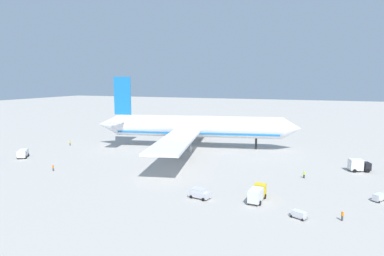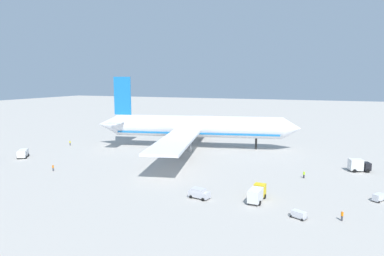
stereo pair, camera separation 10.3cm
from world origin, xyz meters
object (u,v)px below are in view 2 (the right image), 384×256
object	(u,v)px
ground_worker_2	(70,143)
ground_worker_3	(342,216)
ground_worker_4	(304,175)
service_truck_2	(257,193)
service_truck_3	(358,165)
airliner	(194,127)
traffic_cone_1	(139,128)
baggage_cart_1	(299,214)
service_van	(199,193)
baggage_cart_0	(378,197)
ground_worker_1	(53,168)
traffic_cone_0	(257,131)
service_truck_1	(23,153)

from	to	relation	value
ground_worker_2	ground_worker_3	bearing A→B (deg)	-22.13
ground_worker_4	service_truck_2	bearing A→B (deg)	-111.72
ground_worker_4	service_truck_3	bearing A→B (deg)	41.51
ground_worker_2	ground_worker_4	distance (m)	80.02
airliner	traffic_cone_1	xyz separation A→B (m)	(-40.75, 33.22, -6.81)
baggage_cart_1	ground_worker_4	world-z (taller)	ground_worker_4
service_van	baggage_cart_0	size ratio (longest dim) A/B	1.37
airliner	baggage_cart_1	bearing A→B (deg)	-52.71
service_truck_2	ground_worker_1	bearing A→B (deg)	177.01
service_truck_2	traffic_cone_1	size ratio (longest dim) A/B	11.40
service_van	ground_worker_2	world-z (taller)	service_van
service_truck_2	baggage_cart_0	bearing A→B (deg)	21.55
ground_worker_1	baggage_cart_1	bearing A→B (deg)	-7.67
traffic_cone_0	service_van	bearing A→B (deg)	-86.72
service_truck_3	ground_worker_1	xyz separation A→B (m)	(-72.29, -27.48, -0.82)
baggage_cart_1	service_truck_3	bearing A→B (deg)	71.11
ground_worker_1	service_truck_1	bearing A→B (deg)	156.76
ground_worker_2	ground_worker_4	size ratio (longest dim) A/B	1.02
baggage_cart_0	traffic_cone_1	world-z (taller)	baggage_cart_0
ground_worker_3	traffic_cone_1	xyz separation A→B (m)	(-84.97, 81.03, -0.61)
ground_worker_3	baggage_cart_0	bearing A→B (deg)	60.69
service_truck_2	ground_worker_1	distance (m)	52.24
service_truck_1	service_truck_2	size ratio (longest dim) A/B	0.80
service_truck_1	service_van	size ratio (longest dim) A/B	1.13
airliner	service_truck_3	distance (m)	51.83
ground_worker_2	ground_worker_3	world-z (taller)	ground_worker_2
ground_worker_1	ground_worker_2	distance (m)	34.35
service_truck_1	ground_worker_4	size ratio (longest dim) A/B	2.89
service_truck_2	ground_worker_4	world-z (taller)	service_truck_2
airliner	service_truck_2	xyz separation A→B (m)	(29.57, -43.89, -5.53)
service_truck_3	ground_worker_2	bearing A→B (deg)	179.43
service_truck_1	service_truck_3	size ratio (longest dim) A/B	0.92
ground_worker_1	ground_worker_2	xyz separation A→B (m)	(-19.34, 28.39, 0.06)
baggage_cart_0	ground_worker_3	xyz separation A→B (m)	(-7.01, -12.48, 0.11)
ground_worker_3	ground_worker_4	distance (m)	24.11
service_truck_1	ground_worker_1	xyz separation A→B (m)	(19.28, -8.28, -0.53)
ground_worker_2	traffic_cone_0	size ratio (longest dim) A/B	3.21
service_truck_2	baggage_cart_1	bearing A→B (deg)	-34.04
baggage_cart_0	ground_worker_1	distance (m)	74.06
service_truck_2	traffic_cone_1	world-z (taller)	service_truck_2
service_truck_1	service_truck_3	xyz separation A→B (m)	(91.57, 19.20, 0.29)
service_truck_1	ground_worker_1	world-z (taller)	service_truck_1
ground_worker_2	ground_worker_4	bearing A→B (deg)	-8.61
service_truck_3	baggage_cart_0	size ratio (longest dim) A/B	1.68
baggage_cart_0	service_truck_1	bearing A→B (deg)	178.50
ground_worker_1	service_truck_2	bearing A→B (deg)	-2.99
service_truck_2	ground_worker_2	bearing A→B (deg)	156.48
airliner	service_truck_2	bearing A→B (deg)	-56.04
ground_worker_3	service_truck_1	bearing A→B (deg)	170.16
service_truck_2	traffic_cone_0	bearing A→B (deg)	100.28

